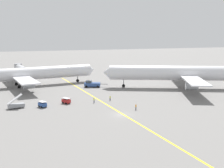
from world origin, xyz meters
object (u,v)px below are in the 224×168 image
(pushback_tug, at_px, (92,84))
(ground_crew_ramp_agent_by_cones, at_px, (136,107))
(airliner_at_gate_left, at_px, (25,74))
(jet_bridge, at_px, (20,68))
(gse_baggage_cart_near_cluster, at_px, (66,101))
(ground_crew_wing_walker_right, at_px, (110,98))
(ground_crew_marshaller_foreground, at_px, (94,100))
(gse_baggage_cart_trailing, at_px, (42,104))
(airliner_being_pushed, at_px, (181,73))
(gse_stair_truck_yellow, at_px, (16,105))

(pushback_tug, relative_size, ground_crew_ramp_agent_by_cones, 5.61)
(airliner_at_gate_left, bearing_deg, jet_bridge, 91.56)
(pushback_tug, distance_m, jet_bridge, 44.99)
(gse_baggage_cart_near_cluster, relative_size, ground_crew_wing_walker_right, 1.94)
(ground_crew_ramp_agent_by_cones, height_order, ground_crew_marshaller_foreground, ground_crew_ramp_agent_by_cones)
(gse_baggage_cart_trailing, bearing_deg, ground_crew_marshaller_foreground, -0.18)
(airliner_at_gate_left, bearing_deg, ground_crew_ramp_agent_by_cones, -61.54)
(airliner_being_pushed, height_order, gse_stair_truck_yellow, airliner_being_pushed)
(airliner_at_gate_left, relative_size, ground_crew_marshaller_foreground, 37.83)
(pushback_tug, relative_size, gse_baggage_cart_trailing, 2.99)
(gse_baggage_cart_near_cluster, bearing_deg, airliner_at_gate_left, 105.48)
(gse_stair_truck_yellow, distance_m, gse_baggage_cart_near_cluster, 14.70)
(gse_stair_truck_yellow, height_order, ground_crew_wing_walker_right, gse_stair_truck_yellow)
(ground_crew_marshaller_foreground, distance_m, jet_bridge, 65.55)
(gse_baggage_cart_trailing, xyz_separation_m, ground_crew_marshaller_foreground, (15.73, -0.05, -0.04))
(airliner_being_pushed, relative_size, gse_baggage_cart_near_cluster, 18.30)
(gse_baggage_cart_near_cluster, xyz_separation_m, ground_crew_wing_walker_right, (14.03, -1.05, -0.02))
(pushback_tug, xyz_separation_m, ground_crew_wing_walker_right, (-1.22, -24.80, -0.41))
(airliner_being_pushed, xyz_separation_m, jet_bridge, (-57.95, 51.29, -1.34))
(gse_baggage_cart_trailing, distance_m, ground_crew_wing_walker_right, 21.46)
(gse_baggage_cart_near_cluster, height_order, ground_crew_wing_walker_right, gse_baggage_cart_near_cluster)
(ground_crew_wing_walker_right, height_order, jet_bridge, jet_bridge)
(airliner_being_pushed, distance_m, ground_crew_wing_walker_right, 35.53)
(ground_crew_marshaller_foreground, xyz_separation_m, jet_bridge, (-18.64, 62.73, 3.73))
(ground_crew_marshaller_foreground, relative_size, jet_bridge, 0.09)
(airliner_at_gate_left, distance_m, jet_bridge, 25.97)
(airliner_being_pushed, bearing_deg, airliner_at_gate_left, 156.12)
(ground_crew_ramp_agent_by_cones, bearing_deg, gse_baggage_cart_near_cluster, 139.83)
(jet_bridge, bearing_deg, ground_crew_marshaller_foreground, -73.45)
(gse_stair_truck_yellow, bearing_deg, jet_bridge, 85.92)
(pushback_tug, distance_m, ground_crew_wing_walker_right, 24.84)
(airliner_at_gate_left, distance_m, gse_baggage_cart_trailing, 37.03)
(gse_baggage_cart_trailing, height_order, ground_crew_wing_walker_right, gse_baggage_cart_trailing)
(gse_baggage_cart_trailing, bearing_deg, pushback_tug, 48.71)
(gse_baggage_cart_trailing, height_order, ground_crew_ramp_agent_by_cones, gse_baggage_cart_trailing)
(ground_crew_marshaller_foreground, bearing_deg, gse_baggage_cart_near_cluster, 165.84)
(ground_crew_marshaller_foreground, bearing_deg, ground_crew_wing_walker_right, 10.45)
(airliner_being_pushed, relative_size, pushback_tug, 6.15)
(airliner_at_gate_left, bearing_deg, gse_stair_truck_yellow, -98.19)
(gse_stair_truck_yellow, relative_size, ground_crew_wing_walker_right, 3.01)
(gse_baggage_cart_trailing, height_order, ground_crew_marshaller_foreground, gse_baggage_cart_trailing)
(airliner_at_gate_left, height_order, gse_baggage_cart_near_cluster, airliner_at_gate_left)
(pushback_tug, bearing_deg, gse_baggage_cart_near_cluster, -122.71)
(gse_baggage_cart_trailing, bearing_deg, airliner_being_pushed, 11.69)
(ground_crew_ramp_agent_by_cones, relative_size, jet_bridge, 0.09)
(airliner_at_gate_left, distance_m, ground_crew_marshaller_foreground, 41.13)
(ground_crew_wing_walker_right, distance_m, jet_bridge, 66.41)
(ground_crew_marshaller_foreground, height_order, jet_bridge, jet_bridge)
(airliner_being_pushed, relative_size, jet_bridge, 3.19)
(gse_stair_truck_yellow, height_order, ground_crew_ramp_agent_by_cones, gse_stair_truck_yellow)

